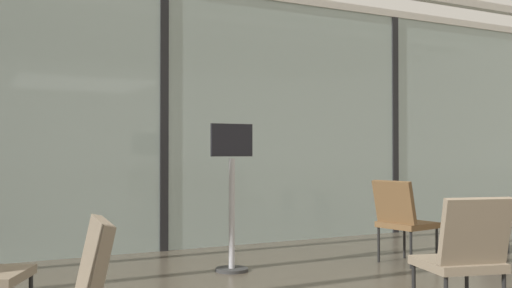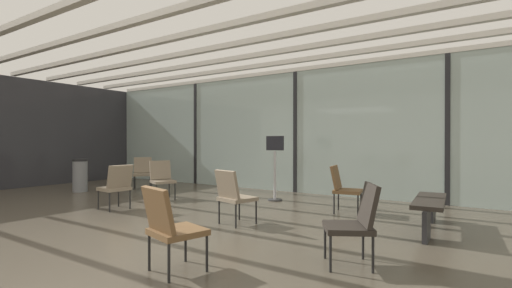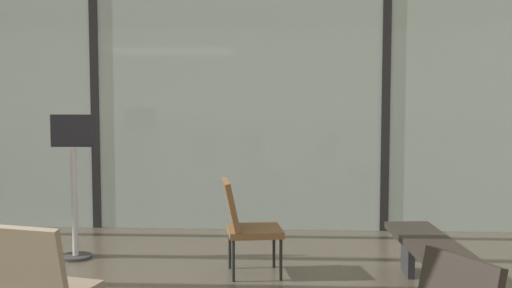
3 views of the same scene
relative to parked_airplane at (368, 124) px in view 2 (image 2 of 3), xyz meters
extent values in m
plane|color=#4C4438|center=(-0.22, -11.06, -2.02)|extent=(60.00, 60.00, 0.00)
cube|color=#A3B7B2|center=(-0.22, -5.86, -0.45)|extent=(14.00, 0.08, 3.13)
cube|color=black|center=(-3.72, -5.86, -0.45)|extent=(0.10, 0.12, 3.13)
cube|color=black|center=(-0.22, -5.86, -0.45)|extent=(0.10, 0.12, 3.13)
cube|color=black|center=(3.28, -5.86, -0.45)|extent=(0.10, 0.12, 3.13)
cube|color=#2D2D33|center=(-7.17, -9.46, -0.45)|extent=(0.10, 11.20, 3.13)
cube|color=beige|center=(-0.22, -10.57, 1.17)|extent=(13.72, 0.12, 0.10)
cube|color=beige|center=(-0.22, -9.63, 1.17)|extent=(13.72, 0.12, 0.10)
cube|color=beige|center=(-0.22, -8.69, 1.17)|extent=(13.72, 0.12, 0.10)
cube|color=beige|center=(-0.22, -7.75, 1.17)|extent=(13.72, 0.12, 0.10)
cube|color=beige|center=(-0.22, -6.80, 1.17)|extent=(13.72, 0.12, 0.10)
cube|color=beige|center=(-0.22, -5.86, 1.17)|extent=(13.72, 0.12, 0.10)
ellipsoid|color=#B2BCD6|center=(0.29, 0.00, 0.00)|extent=(12.02, 4.04, 4.04)
sphere|color=gray|center=(-5.24, 0.00, 0.00)|extent=(2.22, 2.22, 2.22)
sphere|color=black|center=(-3.01, -1.86, 0.30)|extent=(0.28, 0.28, 0.28)
sphere|color=black|center=(-2.11, -1.86, 0.30)|extent=(0.28, 0.28, 0.28)
sphere|color=black|center=(-1.21, -1.86, 0.30)|extent=(0.28, 0.28, 0.28)
sphere|color=black|center=(-0.31, -1.86, 0.30)|extent=(0.28, 0.28, 0.28)
sphere|color=black|center=(0.59, -1.86, 0.30)|extent=(0.28, 0.28, 0.28)
cube|color=brown|center=(1.35, -11.60, -1.62)|extent=(0.59, 0.59, 0.06)
cube|color=brown|center=(1.29, -11.81, -1.37)|extent=(0.50, 0.26, 0.44)
cylinder|color=black|center=(1.61, -11.46, -1.83)|extent=(0.03, 0.03, 0.37)
cylinder|color=black|center=(1.20, -11.35, -1.83)|extent=(0.03, 0.03, 0.37)
cylinder|color=black|center=(1.50, -11.86, -1.83)|extent=(0.03, 0.03, 0.37)
cylinder|color=black|center=(1.09, -11.75, -1.83)|extent=(0.03, 0.03, 0.37)
cube|color=#7F705B|center=(0.63, -9.60, -1.62)|extent=(0.58, 0.58, 0.06)
cube|color=#7F705B|center=(0.58, -9.81, -1.37)|extent=(0.50, 0.25, 0.44)
cylinder|color=black|center=(0.88, -9.45, -1.83)|extent=(0.03, 0.03, 0.37)
cylinder|color=black|center=(0.48, -9.34, -1.83)|extent=(0.03, 0.03, 0.37)
cylinder|color=black|center=(0.78, -9.85, -1.83)|extent=(0.03, 0.03, 0.37)
cylinder|color=black|center=(0.37, -9.75, -1.83)|extent=(0.03, 0.03, 0.37)
cube|color=#28231E|center=(2.73, -10.49, -1.62)|extent=(0.65, 0.65, 0.06)
cube|color=#28231E|center=(2.92, -10.39, -1.37)|extent=(0.36, 0.49, 0.44)
cylinder|color=black|center=(2.45, -10.42, -1.83)|extent=(0.03, 0.03, 0.37)
cylinder|color=black|center=(2.65, -10.78, -1.83)|extent=(0.03, 0.03, 0.37)
cylinder|color=black|center=(2.81, -10.21, -1.83)|extent=(0.03, 0.03, 0.37)
cylinder|color=black|center=(3.02, -10.57, -1.83)|extent=(0.03, 0.03, 0.37)
cube|color=brown|center=(1.82, -7.79, -1.62)|extent=(0.55, 0.55, 0.06)
cube|color=brown|center=(1.60, -7.82, -1.37)|extent=(0.22, 0.50, 0.44)
cylinder|color=black|center=(2.06, -7.96, -1.83)|extent=(0.03, 0.03, 0.37)
cylinder|color=black|center=(1.99, -7.54, -1.83)|extent=(0.03, 0.03, 0.37)
cylinder|color=black|center=(1.64, -8.03, -1.83)|extent=(0.03, 0.03, 0.37)
cylinder|color=black|center=(1.57, -7.61, -1.83)|extent=(0.03, 0.03, 0.37)
cube|color=#7F705B|center=(-2.10, -9.93, -1.62)|extent=(0.53, 0.53, 0.06)
cube|color=#7F705B|center=(-1.88, -9.95, -1.37)|extent=(0.19, 0.49, 0.44)
cylinder|color=black|center=(-2.28, -9.70, -1.83)|extent=(0.03, 0.03, 0.37)
cylinder|color=black|center=(-2.33, -10.12, -1.83)|extent=(0.03, 0.03, 0.37)
cylinder|color=black|center=(-1.87, -9.74, -1.83)|extent=(0.03, 0.03, 0.37)
cylinder|color=black|center=(-1.91, -10.16, -1.83)|extent=(0.03, 0.03, 0.37)
cube|color=#7F705B|center=(-2.25, -8.56, -1.62)|extent=(0.64, 0.64, 0.06)
cube|color=#7F705B|center=(-2.44, -8.47, -1.37)|extent=(0.33, 0.49, 0.44)
cylinder|color=black|center=(-2.15, -8.84, -1.83)|extent=(0.03, 0.03, 0.37)
cylinder|color=black|center=(-1.97, -8.46, -1.83)|extent=(0.03, 0.03, 0.37)
cylinder|color=black|center=(-2.53, -8.66, -1.83)|extent=(0.03, 0.03, 0.37)
cylinder|color=black|center=(-2.35, -8.28, -1.83)|extent=(0.03, 0.03, 0.37)
cube|color=#7F705B|center=(-4.07, -7.66, -1.62)|extent=(0.68, 0.68, 0.06)
cube|color=#7F705B|center=(-4.23, -7.52, -1.37)|extent=(0.42, 0.45, 0.44)
cylinder|color=black|center=(-4.06, -7.96, -1.83)|extent=(0.03, 0.03, 0.37)
cylinder|color=black|center=(-3.78, -7.64, -1.83)|extent=(0.03, 0.03, 0.37)
cylinder|color=black|center=(-4.37, -7.68, -1.83)|extent=(0.03, 0.03, 0.37)
cylinder|color=black|center=(-4.09, -7.36, -1.83)|extent=(0.03, 0.03, 0.37)
cube|color=#28231E|center=(3.26, -8.37, -1.58)|extent=(0.50, 1.52, 0.06)
cube|color=#262628|center=(3.30, -9.04, -1.81)|extent=(0.06, 0.36, 0.41)
cube|color=#262628|center=(3.21, -7.71, -1.81)|extent=(0.06, 0.36, 0.41)
cylinder|color=slate|center=(-4.99, -8.92, -1.62)|extent=(0.36, 0.36, 0.80)
cylinder|color=black|center=(-4.99, -8.92, -1.19)|extent=(0.38, 0.38, 0.06)
cylinder|color=#333333|center=(0.00, -7.33, -2.00)|extent=(0.32, 0.32, 0.03)
cylinder|color=#B2B2B7|center=(0.00, -7.33, -1.47)|extent=(0.06, 0.06, 1.10)
cube|color=black|center=(0.00, -7.33, -0.74)|extent=(0.44, 0.03, 0.32)
camera|label=1|loc=(-2.40, -12.50, -0.86)|focal=40.90mm
camera|label=2|loc=(3.98, -14.17, -0.71)|focal=24.89mm
camera|label=3|loc=(2.11, -13.33, -0.38)|focal=43.51mm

